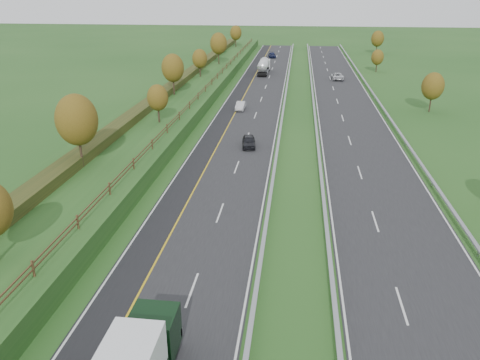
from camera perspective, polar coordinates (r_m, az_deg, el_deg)
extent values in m
plane|color=#224D1B|center=(72.85, 6.93, 6.87)|extent=(400.00, 400.00, 0.00)
cube|color=black|center=(78.07, 1.03, 8.09)|extent=(10.50, 200.00, 0.04)
cube|color=black|center=(78.16, 13.26, 7.52)|extent=(10.50, 200.00, 0.04)
cube|color=black|center=(78.53, -1.72, 8.17)|extent=(3.00, 200.00, 0.04)
cube|color=silver|center=(78.72, -2.66, 8.21)|extent=(0.15, 200.00, 0.01)
cube|color=gold|center=(78.31, -0.62, 8.16)|extent=(0.15, 200.00, 0.01)
cube|color=silver|center=(77.72, 4.77, 7.97)|extent=(0.15, 200.00, 0.01)
cube|color=silver|center=(77.76, 9.53, 7.75)|extent=(0.15, 200.00, 0.01)
cube|color=silver|center=(78.88, 16.93, 7.30)|extent=(0.15, 200.00, 0.01)
cube|color=silver|center=(33.18, -5.87, -13.15)|extent=(0.15, 4.00, 0.01)
cube|color=silver|center=(33.38, 19.11, -14.22)|extent=(0.15, 4.00, 0.01)
cube|color=silver|center=(43.31, -2.46, -4.00)|extent=(0.15, 4.00, 0.01)
cube|color=silver|center=(43.46, 16.15, -4.84)|extent=(0.15, 4.00, 0.01)
cube|color=silver|center=(54.20, -0.42, 1.60)|extent=(0.15, 4.00, 0.01)
cube|color=silver|center=(54.32, 14.39, 0.91)|extent=(0.15, 4.00, 0.01)
cube|color=silver|center=(65.48, 0.93, 5.30)|extent=(0.15, 4.00, 0.01)
cube|color=silver|center=(65.58, 13.23, 4.72)|extent=(0.15, 4.00, 0.01)
cube|color=silver|center=(76.98, 1.89, 7.90)|extent=(0.15, 4.00, 0.01)
cube|color=silver|center=(77.06, 12.40, 7.40)|extent=(0.15, 4.00, 0.01)
cube|color=silver|center=(88.61, 2.60, 9.82)|extent=(0.15, 4.00, 0.01)
cube|color=silver|center=(88.68, 11.78, 9.39)|extent=(0.15, 4.00, 0.01)
cube|color=silver|center=(100.33, 3.16, 11.29)|extent=(0.15, 4.00, 0.01)
cube|color=silver|center=(100.39, 11.30, 10.91)|extent=(0.15, 4.00, 0.01)
cube|color=silver|center=(112.11, 3.60, 12.45)|extent=(0.15, 4.00, 0.01)
cube|color=silver|center=(112.17, 10.92, 12.11)|extent=(0.15, 4.00, 0.01)
cube|color=silver|center=(123.93, 3.96, 13.39)|extent=(0.15, 4.00, 0.01)
cube|color=silver|center=(123.98, 10.61, 13.08)|extent=(0.15, 4.00, 0.01)
cube|color=silver|center=(135.78, 4.26, 14.17)|extent=(0.15, 4.00, 0.01)
cube|color=silver|center=(135.83, 10.35, 13.88)|extent=(0.15, 4.00, 0.01)
cube|color=silver|center=(147.66, 4.52, 14.82)|extent=(0.15, 4.00, 0.01)
cube|color=silver|center=(147.70, 10.13, 14.56)|extent=(0.15, 4.00, 0.01)
cube|color=silver|center=(159.55, 4.73, 15.38)|extent=(0.15, 4.00, 0.01)
cube|color=silver|center=(159.59, 9.94, 15.13)|extent=(0.15, 4.00, 0.01)
cube|color=silver|center=(171.46, 4.92, 15.85)|extent=(0.15, 4.00, 0.01)
cube|color=silver|center=(171.50, 9.78, 15.62)|extent=(0.15, 4.00, 0.01)
cube|color=#224D1B|center=(80.18, -8.36, 8.96)|extent=(12.00, 200.00, 2.00)
cube|color=#293315|center=(80.39, -9.82, 10.04)|extent=(2.20, 180.00, 1.10)
cube|color=#422B19|center=(78.79, -5.21, 10.03)|extent=(0.08, 184.00, 0.10)
cube|color=#422B19|center=(78.71, -5.22, 10.31)|extent=(0.08, 184.00, 0.10)
cube|color=#422B19|center=(33.27, -23.91, -9.84)|extent=(0.12, 0.12, 1.20)
cube|color=#422B19|center=(38.19, -19.18, -4.86)|extent=(0.12, 0.12, 1.20)
cube|color=#422B19|center=(43.52, -15.61, -1.03)|extent=(0.12, 0.12, 1.20)
cube|color=#422B19|center=(49.13, -12.85, 1.96)|extent=(0.12, 0.12, 1.20)
cube|color=#422B19|center=(54.94, -10.66, 4.31)|extent=(0.12, 0.12, 1.20)
cube|color=#422B19|center=(60.89, -8.88, 6.21)|extent=(0.12, 0.12, 1.20)
cube|color=#422B19|center=(66.94, -7.41, 7.76)|extent=(0.12, 0.12, 1.20)
cube|color=#422B19|center=(73.07, -6.18, 9.05)|extent=(0.12, 0.12, 1.20)
cube|color=#422B19|center=(79.26, -5.14, 10.14)|extent=(0.12, 0.12, 1.20)
cube|color=#422B19|center=(85.49, -4.24, 11.06)|extent=(0.12, 0.12, 1.20)
cube|color=#422B19|center=(91.76, -3.45, 11.86)|extent=(0.12, 0.12, 1.20)
cube|color=#422B19|center=(98.06, -2.77, 12.55)|extent=(0.12, 0.12, 1.20)
cube|color=#422B19|center=(104.39, -2.16, 13.16)|extent=(0.12, 0.12, 1.20)
cube|color=#422B19|center=(110.73, -1.62, 13.70)|extent=(0.12, 0.12, 1.20)
cube|color=#422B19|center=(117.10, -1.14, 14.18)|extent=(0.12, 0.12, 1.20)
cube|color=#422B19|center=(123.47, -0.70, 14.61)|extent=(0.12, 0.12, 1.20)
cube|color=#422B19|center=(129.86, -0.31, 14.99)|extent=(0.12, 0.12, 1.20)
cube|color=#422B19|center=(136.26, 0.05, 15.34)|extent=(0.12, 0.12, 1.20)
cube|color=#422B19|center=(142.67, 0.37, 15.66)|extent=(0.12, 0.12, 1.20)
cube|color=#422B19|center=(149.09, 0.67, 15.95)|extent=(0.12, 0.12, 1.20)
cube|color=#422B19|center=(155.51, 0.95, 16.21)|extent=(0.12, 0.12, 1.20)
cube|color=#422B19|center=(161.94, 1.20, 16.45)|extent=(0.12, 0.12, 1.20)
cube|color=#422B19|center=(168.37, 1.44, 16.68)|extent=(0.12, 0.12, 1.20)
cube|color=#979AA0|center=(77.56, 5.27, 8.36)|extent=(0.32, 200.00, 0.18)
cube|color=#979AA0|center=(32.47, 2.02, -13.44)|extent=(0.10, 0.14, 0.56)
cube|color=#979AA0|center=(38.35, 2.95, -7.34)|extent=(0.10, 0.14, 0.56)
cube|color=#979AA0|center=(44.56, 3.62, -2.90)|extent=(0.10, 0.14, 0.56)
cube|color=#979AA0|center=(50.97, 4.12, 0.43)|extent=(0.10, 0.14, 0.56)
cube|color=#979AA0|center=(57.52, 4.50, 3.02)|extent=(0.10, 0.14, 0.56)
cube|color=#979AA0|center=(64.16, 4.81, 5.07)|extent=(0.10, 0.14, 0.56)
cube|color=#979AA0|center=(70.88, 5.06, 6.74)|extent=(0.10, 0.14, 0.56)
cube|color=#979AA0|center=(77.64, 5.26, 8.12)|extent=(0.10, 0.14, 0.56)
cube|color=#979AA0|center=(84.44, 5.44, 9.27)|extent=(0.10, 0.14, 0.56)
cube|color=#979AA0|center=(91.28, 5.59, 10.26)|extent=(0.10, 0.14, 0.56)
cube|color=#979AA0|center=(98.13, 5.72, 11.10)|extent=(0.10, 0.14, 0.56)
cube|color=#979AA0|center=(105.01, 5.83, 11.84)|extent=(0.10, 0.14, 0.56)
cube|color=#979AA0|center=(111.90, 5.93, 12.48)|extent=(0.10, 0.14, 0.56)
cube|color=#979AA0|center=(118.80, 6.02, 13.05)|extent=(0.10, 0.14, 0.56)
cube|color=#979AA0|center=(125.71, 6.10, 13.56)|extent=(0.10, 0.14, 0.56)
cube|color=#979AA0|center=(132.64, 6.17, 14.01)|extent=(0.10, 0.14, 0.56)
cube|color=#979AA0|center=(139.57, 6.24, 14.42)|extent=(0.10, 0.14, 0.56)
cube|color=#979AA0|center=(146.50, 6.30, 14.79)|extent=(0.10, 0.14, 0.56)
cube|color=#979AA0|center=(153.45, 6.35, 15.13)|extent=(0.10, 0.14, 0.56)
cube|color=#979AA0|center=(160.40, 6.40, 15.44)|extent=(0.10, 0.14, 0.56)
cube|color=#979AA0|center=(167.35, 6.44, 15.72)|extent=(0.10, 0.14, 0.56)
cube|color=#979AA0|center=(174.30, 6.49, 15.98)|extent=(0.10, 0.14, 0.56)
cube|color=#979AA0|center=(77.59, 9.08, 8.18)|extent=(0.32, 200.00, 0.18)
cube|color=#979AA0|center=(32.54, 11.27, -13.83)|extent=(0.10, 0.14, 0.56)
cube|color=#979AA0|center=(38.41, 10.63, -7.68)|extent=(0.10, 0.14, 0.56)
cube|color=#979AA0|center=(44.61, 10.18, -3.20)|extent=(0.10, 0.14, 0.56)
cube|color=#979AA0|center=(51.01, 9.84, 0.17)|extent=(0.10, 0.14, 0.56)
cube|color=#979AA0|center=(57.56, 9.58, 2.78)|extent=(0.10, 0.14, 0.56)
cube|color=#979AA0|center=(64.20, 9.37, 4.86)|extent=(0.10, 0.14, 0.56)
cube|color=#979AA0|center=(70.91, 9.20, 6.55)|extent=(0.10, 0.14, 0.56)
cube|color=#979AA0|center=(77.67, 9.06, 7.94)|extent=(0.10, 0.14, 0.56)
cube|color=#979AA0|center=(84.47, 8.94, 9.11)|extent=(0.10, 0.14, 0.56)
cube|color=#979AA0|center=(91.30, 8.84, 10.10)|extent=(0.10, 0.14, 0.56)
cube|color=#979AA0|center=(98.16, 8.75, 10.96)|extent=(0.10, 0.14, 0.56)
cube|color=#979AA0|center=(105.03, 8.67, 11.70)|extent=(0.10, 0.14, 0.56)
cube|color=#979AA0|center=(111.92, 8.60, 12.35)|extent=(0.10, 0.14, 0.56)
cube|color=#979AA0|center=(118.82, 8.54, 12.93)|extent=(0.10, 0.14, 0.56)
cube|color=#979AA0|center=(125.73, 8.49, 13.44)|extent=(0.10, 0.14, 0.56)
cube|color=#979AA0|center=(132.65, 8.44, 13.90)|extent=(0.10, 0.14, 0.56)
cube|color=#979AA0|center=(139.58, 8.40, 14.32)|extent=(0.10, 0.14, 0.56)
cube|color=#979AA0|center=(146.52, 8.36, 14.69)|extent=(0.10, 0.14, 0.56)
cube|color=#979AA0|center=(153.46, 8.32, 15.03)|extent=(0.10, 0.14, 0.56)
cube|color=#979AA0|center=(160.41, 8.29, 15.35)|extent=(0.10, 0.14, 0.56)
cube|color=#979AA0|center=(167.36, 8.26, 15.63)|extent=(0.10, 0.14, 0.56)
cube|color=#979AA0|center=(174.32, 8.23, 15.90)|extent=(0.10, 0.14, 0.56)
cube|color=#979AA0|center=(78.88, 17.52, 7.66)|extent=(0.32, 200.00, 0.18)
cube|color=#979AA0|center=(40.95, 27.04, -7.95)|extent=(0.10, 0.14, 0.56)
cube|color=#979AA0|center=(52.95, 22.35, -0.41)|extent=(0.10, 0.14, 0.56)
cube|color=#979AA0|center=(65.75, 19.45, 4.28)|extent=(0.10, 0.14, 0.56)
cube|color=#979AA0|center=(78.96, 17.49, 7.42)|extent=(0.10, 0.14, 0.56)
cube|color=#979AA0|center=(92.40, 16.08, 9.65)|extent=(0.10, 0.14, 0.56)
cube|color=#979AA0|center=(105.98, 15.01, 11.30)|extent=(0.10, 0.14, 0.56)
cube|color=#979AA0|center=(119.67, 14.18, 12.58)|extent=(0.10, 0.14, 0.56)
cube|color=#979AA0|center=(133.41, 13.52, 13.59)|extent=(0.10, 0.14, 0.56)
cube|color=#979AA0|center=(147.21, 12.98, 14.41)|extent=(0.10, 0.14, 0.56)
cube|color=#979AA0|center=(161.04, 12.52, 15.09)|extent=(0.10, 0.14, 0.56)
cube|color=#979AA0|center=(174.89, 12.14, 15.66)|extent=(0.10, 0.14, 0.56)
cylinder|color=#2D2116|center=(50.91, -18.80, 3.19)|extent=(0.24, 0.24, 3.15)
ellipsoid|color=#513C11|center=(49.95, -19.29, 6.94)|extent=(4.20, 4.20, 5.25)
cylinder|color=#2D2116|center=(66.08, -9.87, 7.86)|extent=(0.24, 0.24, 2.16)
ellipsoid|color=#513C11|center=(65.54, -10.01, 9.87)|extent=(2.88, 2.88, 3.60)
cylinder|color=#2D2116|center=(83.57, -8.08, 11.23)|extent=(0.24, 0.24, 2.88)
ellipsoid|color=#513C11|center=(83.03, -8.20, 13.38)|extent=(3.84, 3.84, 4.80)
cylinder|color=#2D2116|center=(100.64, -4.89, 13.08)|extent=(0.24, 0.24, 2.34)
ellipsoid|color=#513C11|center=(100.26, -4.93, 14.54)|extent=(3.12, 3.12, 3.90)
cylinder|color=#2D2116|center=(117.91, -2.60, 14.67)|extent=(0.24, 0.24, 3.06)
ellipsoid|color=#513C11|center=(117.51, -2.63, 16.30)|extent=(4.08, 4.08, 5.10)
cylinder|color=#2D2116|center=(135.98, -2.39, 15.53)|extent=(0.24, 0.24, 2.25)
ellipsoid|color=#513C11|center=(135.71, -2.41, 16.57)|extent=(3.00, 3.00, 3.75)
cylinder|color=#2D2116|center=(153.37, -0.51, 16.41)|extent=(0.24, 0.24, 2.70)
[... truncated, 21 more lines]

